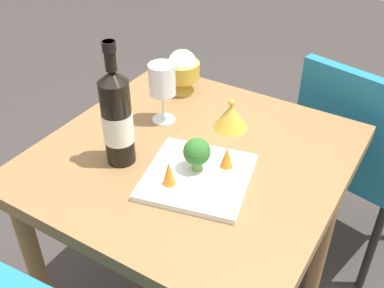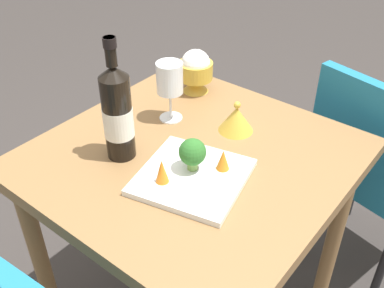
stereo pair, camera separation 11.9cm
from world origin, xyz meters
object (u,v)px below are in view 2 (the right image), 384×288
carrot_garnish_left (162,171)px  carrot_garnish_right (223,160)px  wine_glass (170,80)px  rice_bowl_lid (236,119)px  chair_near_window (372,163)px  broccoli_floret (192,153)px  wine_bottle (117,113)px  serving_plate (192,177)px  rice_bowl (196,70)px

carrot_garnish_left → carrot_garnish_right: size_ratio=1.14×
wine_glass → rice_bowl_lid: (0.07, -0.19, -0.09)m
chair_near_window → broccoli_floret: same height
wine_bottle → rice_bowl_lid: (0.28, -0.17, -0.09)m
serving_plate → carrot_garnish_right: 0.09m
rice_bowl_lid → carrot_garnish_right: size_ratio=1.78×
rice_bowl_lid → serving_plate: rice_bowl_lid is taller
chair_near_window → rice_bowl_lid: size_ratio=8.50×
wine_bottle → carrot_garnish_left: 0.19m
serving_plate → broccoli_floret: bearing=37.1°
wine_bottle → wine_glass: size_ratio=1.83×
rice_bowl_lid → broccoli_floret: broccoli_floret is taller
carrot_garnish_left → carrot_garnish_right: bearing=-33.2°
rice_bowl → carrot_garnish_left: (-0.42, -0.23, -0.03)m
rice_bowl_lid → serving_plate: bearing=-171.1°
wine_glass → serving_plate: 0.31m
rice_bowl → carrot_garnish_right: (-0.29, -0.32, -0.03)m
wine_bottle → chair_near_window: bearing=-34.6°
chair_near_window → carrot_garnish_right: (-0.58, 0.22, 0.26)m
chair_near_window → rice_bowl_lid: bearing=-114.0°
rice_bowl_lid → carrot_garnish_left: (-0.31, 0.00, 0.01)m
wine_bottle → serving_plate: wine_bottle is taller
rice_bowl_lid → broccoli_floret: (-0.23, -0.03, 0.03)m
serving_plate → carrot_garnish_left: bearing=148.4°
serving_plate → broccoli_floret: (0.02, 0.01, 0.06)m
rice_bowl → serving_plate: size_ratio=0.47×
rice_bowl → carrot_garnish_right: bearing=-132.9°
chair_near_window → rice_bowl: (-0.29, 0.53, 0.29)m
serving_plate → broccoli_floret: 0.06m
chair_near_window → rice_bowl_lid: (-0.40, 0.30, 0.26)m
rice_bowl → chair_near_window: bearing=-61.6°
wine_bottle → rice_bowl_lid: size_ratio=3.28×
broccoli_floret → carrot_garnish_right: size_ratio=1.53×
wine_bottle → carrot_garnish_left: wine_bottle is taller
broccoli_floret → carrot_garnish_left: (-0.08, 0.03, -0.02)m
carrot_garnish_left → carrot_garnish_right: carrot_garnish_left is taller
wine_glass → rice_bowl: 0.19m
carrot_garnish_right → broccoli_floret: bearing=128.8°
wine_glass → carrot_garnish_left: wine_glass is taller
serving_plate → carrot_garnish_right: carrot_garnish_right is taller
wine_bottle → wine_glass: 0.22m
chair_near_window → rice_bowl_lid: chair_near_window is taller
wine_glass → carrot_garnish_left: 0.32m
rice_bowl → serving_plate: 0.46m
wine_glass → rice_bowl_lid: 0.22m
rice_bowl → carrot_garnish_left: 0.48m
carrot_garnish_right → carrot_garnish_left: bearing=146.8°
chair_near_window → wine_glass: wine_glass is taller
chair_near_window → carrot_garnish_right: size_ratio=15.15×
rice_bowl → carrot_garnish_right: size_ratio=2.53×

